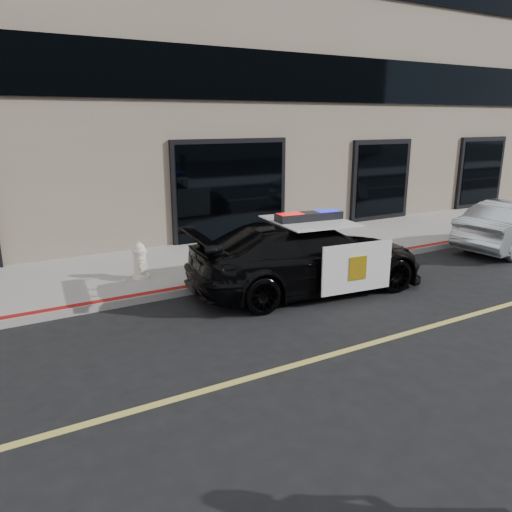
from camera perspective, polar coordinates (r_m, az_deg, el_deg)
ground at (r=9.53m, az=22.49°, el=-6.55°), size 120.00×120.00×0.00m
sidewalk_n at (r=13.17m, az=4.45°, el=0.82°), size 60.00×3.50×0.15m
building_n at (r=17.54m, az=-5.66°, el=23.90°), size 60.00×7.00×12.00m
police_car at (r=10.08m, az=5.97°, el=0.04°), size 3.00×5.31×1.61m
fire_hydrant at (r=10.62m, az=-13.10°, el=-0.63°), size 0.35×0.49×0.78m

